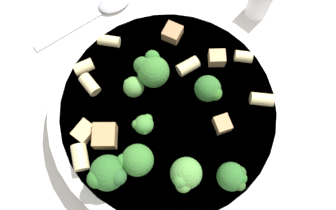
# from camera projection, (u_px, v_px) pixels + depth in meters

# --- Properties ---
(ground_plane) EXTENTS (2.00, 2.00, 0.00)m
(ground_plane) POSITION_uv_depth(u_px,v_px,m) (168.00, 116.00, 0.43)
(ground_plane) COLOR beige
(pasta_bowl) EXTENTS (0.29, 0.29, 0.04)m
(pasta_bowl) POSITION_uv_depth(u_px,v_px,m) (168.00, 111.00, 0.41)
(pasta_bowl) COLOR silver
(pasta_bowl) RESTS_ON ground_plane
(broccoli_floret_0) EXTENTS (0.04, 0.04, 0.04)m
(broccoli_floret_0) POSITION_uv_depth(u_px,v_px,m) (134.00, 159.00, 0.35)
(broccoli_floret_0) COLOR #93B766
(broccoli_floret_0) RESTS_ON pasta_bowl
(broccoli_floret_1) EXTENTS (0.03, 0.03, 0.04)m
(broccoli_floret_1) POSITION_uv_depth(u_px,v_px,m) (233.00, 177.00, 0.35)
(broccoli_floret_1) COLOR #9EC175
(broccoli_floret_1) RESTS_ON pasta_bowl
(broccoli_floret_2) EXTENTS (0.04, 0.04, 0.04)m
(broccoli_floret_2) POSITION_uv_depth(u_px,v_px,m) (108.00, 174.00, 0.35)
(broccoli_floret_2) COLOR #84AD60
(broccoli_floret_2) RESTS_ON pasta_bowl
(broccoli_floret_3) EXTENTS (0.04, 0.04, 0.05)m
(broccoli_floret_3) POSITION_uv_depth(u_px,v_px,m) (152.00, 70.00, 0.38)
(broccoli_floret_3) COLOR #93B766
(broccoli_floret_3) RESTS_ON pasta_bowl
(broccoli_floret_4) EXTENTS (0.03, 0.03, 0.04)m
(broccoli_floret_4) POSITION_uv_depth(u_px,v_px,m) (208.00, 89.00, 0.38)
(broccoli_floret_4) COLOR #93B766
(broccoli_floret_4) RESTS_ON pasta_bowl
(broccoli_floret_5) EXTENTS (0.02, 0.02, 0.03)m
(broccoli_floret_5) POSITION_uv_depth(u_px,v_px,m) (144.00, 125.00, 0.37)
(broccoli_floret_5) COLOR #9EC175
(broccoli_floret_5) RESTS_ON pasta_bowl
(broccoli_floret_6) EXTENTS (0.03, 0.04, 0.04)m
(broccoli_floret_6) POSITION_uv_depth(u_px,v_px,m) (185.00, 175.00, 0.35)
(broccoli_floret_6) COLOR #93B766
(broccoli_floret_6) RESTS_ON pasta_bowl
(broccoli_floret_7) EXTENTS (0.02, 0.02, 0.03)m
(broccoli_floret_7) POSITION_uv_depth(u_px,v_px,m) (133.00, 88.00, 0.39)
(broccoli_floret_7) COLOR #93B766
(broccoli_floret_7) RESTS_ON pasta_bowl
(rigatoni_0) EXTENTS (0.03, 0.02, 0.01)m
(rigatoni_0) POSITION_uv_depth(u_px,v_px,m) (109.00, 41.00, 0.42)
(rigatoni_0) COLOR beige
(rigatoni_0) RESTS_ON pasta_bowl
(rigatoni_1) EXTENTS (0.03, 0.02, 0.01)m
(rigatoni_1) POSITION_uv_depth(u_px,v_px,m) (90.00, 85.00, 0.40)
(rigatoni_1) COLOR beige
(rigatoni_1) RESTS_ON pasta_bowl
(rigatoni_2) EXTENTS (0.03, 0.02, 0.01)m
(rigatoni_2) POSITION_uv_depth(u_px,v_px,m) (262.00, 99.00, 0.40)
(rigatoni_2) COLOR beige
(rigatoni_2) RESTS_ON pasta_bowl
(rigatoni_3) EXTENTS (0.03, 0.03, 0.02)m
(rigatoni_3) POSITION_uv_depth(u_px,v_px,m) (190.00, 67.00, 0.41)
(rigatoni_3) COLOR beige
(rigatoni_3) RESTS_ON pasta_bowl
(rigatoni_4) EXTENTS (0.03, 0.02, 0.01)m
(rigatoni_4) POSITION_uv_depth(u_px,v_px,m) (243.00, 57.00, 0.41)
(rigatoni_4) COLOR beige
(rigatoni_4) RESTS_ON pasta_bowl
(rigatoni_5) EXTENTS (0.03, 0.03, 0.01)m
(rigatoni_5) POSITION_uv_depth(u_px,v_px,m) (86.00, 64.00, 0.41)
(rigatoni_5) COLOR beige
(rigatoni_5) RESTS_ON pasta_bowl
(rigatoni_6) EXTENTS (0.03, 0.03, 0.02)m
(rigatoni_6) POSITION_uv_depth(u_px,v_px,m) (80.00, 157.00, 0.37)
(rigatoni_6) COLOR beige
(rigatoni_6) RESTS_ON pasta_bowl
(chicken_chunk_0) EXTENTS (0.03, 0.03, 0.01)m
(chicken_chunk_0) POSITION_uv_depth(u_px,v_px,m) (222.00, 124.00, 0.39)
(chicken_chunk_0) COLOR tan
(chicken_chunk_0) RESTS_ON pasta_bowl
(chicken_chunk_1) EXTENTS (0.02, 0.02, 0.02)m
(chicken_chunk_1) POSITION_uv_depth(u_px,v_px,m) (172.00, 33.00, 0.42)
(chicken_chunk_1) COLOR #A87A4C
(chicken_chunk_1) RESTS_ON pasta_bowl
(chicken_chunk_2) EXTENTS (0.02, 0.03, 0.01)m
(chicken_chunk_2) POSITION_uv_depth(u_px,v_px,m) (84.00, 132.00, 0.38)
(chicken_chunk_2) COLOR tan
(chicken_chunk_2) RESTS_ON pasta_bowl
(chicken_chunk_3) EXTENTS (0.03, 0.02, 0.02)m
(chicken_chunk_3) POSITION_uv_depth(u_px,v_px,m) (217.00, 58.00, 0.41)
(chicken_chunk_3) COLOR tan
(chicken_chunk_3) RESTS_ON pasta_bowl
(chicken_chunk_4) EXTENTS (0.04, 0.04, 0.02)m
(chicken_chunk_4) POSITION_uv_depth(u_px,v_px,m) (105.00, 136.00, 0.38)
(chicken_chunk_4) COLOR tan
(chicken_chunk_4) RESTS_ON pasta_bowl
(spoon) EXTENTS (0.10, 0.15, 0.01)m
(spoon) POSITION_uv_depth(u_px,v_px,m) (103.00, 9.00, 0.48)
(spoon) COLOR #B2B2B7
(spoon) RESTS_ON ground_plane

